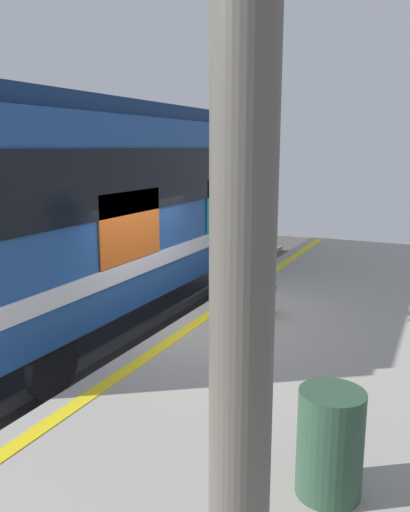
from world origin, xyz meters
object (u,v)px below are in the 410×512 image
handbag (266,301)px  station_column (243,217)px  passenger (241,247)px  train_carriage (110,195)px  trash_bin (330,443)px

handbag → station_column: size_ratio=0.10×
passenger → station_column: 4.55m
train_carriage → handbag: 3.58m
train_carriage → handbag: size_ratio=22.48×
train_carriage → trash_bin: bearing=48.1°
train_carriage → passenger: train_carriage is taller
trash_bin → passenger: bearing=-148.9°
station_column → trash_bin: (-0.98, 0.29, -1.68)m
handbag → station_column: (4.62, 1.41, 1.87)m
passenger → handbag: passenger is taller
train_carriage → trash_bin: (4.42, 4.93, -1.16)m
handbag → station_column: bearing=17.0°
passenger → station_column: (4.14, 1.61, 1.00)m
train_carriage → trash_bin: train_carriage is taller
passenger → trash_bin: (3.15, 1.90, -0.68)m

